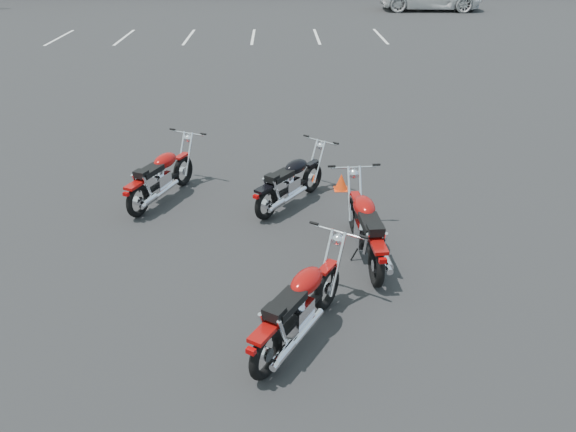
{
  "coord_description": "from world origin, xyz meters",
  "views": [
    {
      "loc": [
        0.02,
        -7.21,
        4.74
      ],
      "look_at": [
        0.2,
        0.6,
        0.65
      ],
      "focal_mm": 35.0,
      "sensor_mm": 36.0,
      "label": 1
    }
  ],
  "objects_px": {
    "motorcycle_second_black": "(290,182)",
    "motorcycle_rear_red": "(366,228)",
    "motorcycle_front_red": "(161,177)",
    "motorcycle_third_red": "(299,307)"
  },
  "relations": [
    {
      "from": "motorcycle_third_red",
      "to": "motorcycle_rear_red",
      "type": "bearing_deg",
      "value": 60.31
    },
    {
      "from": "motorcycle_second_black",
      "to": "motorcycle_rear_red",
      "type": "distance_m",
      "value": 2.2
    },
    {
      "from": "motorcycle_front_red",
      "to": "motorcycle_third_red",
      "type": "distance_m",
      "value": 4.8
    },
    {
      "from": "motorcycle_second_black",
      "to": "motorcycle_rear_red",
      "type": "relative_size",
      "value": 0.81
    },
    {
      "from": "motorcycle_third_red",
      "to": "motorcycle_rear_red",
      "type": "relative_size",
      "value": 0.91
    },
    {
      "from": "motorcycle_front_red",
      "to": "motorcycle_third_red",
      "type": "xyz_separation_m",
      "value": [
        2.45,
        -4.13,
        0.02
      ]
    },
    {
      "from": "motorcycle_second_black",
      "to": "motorcycle_third_red",
      "type": "distance_m",
      "value": 3.86
    },
    {
      "from": "motorcycle_third_red",
      "to": "motorcycle_rear_red",
      "type": "distance_m",
      "value": 2.28
    },
    {
      "from": "motorcycle_rear_red",
      "to": "motorcycle_second_black",
      "type": "bearing_deg",
      "value": 121.15
    },
    {
      "from": "motorcycle_front_red",
      "to": "motorcycle_third_red",
      "type": "relative_size",
      "value": 1.0
    }
  ]
}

